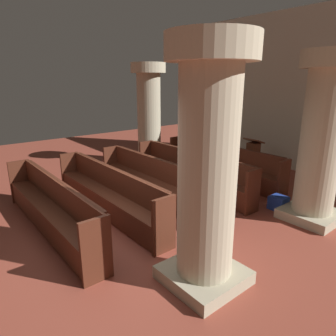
{
  "coord_description": "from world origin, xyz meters",
  "views": [
    {
      "loc": [
        4.21,
        -2.42,
        2.62
      ],
      "look_at": [
        -0.7,
        1.6,
        0.75
      ],
      "focal_mm": 32.24,
      "sensor_mm": 36.0,
      "label": 1
    }
  ],
  "objects_px": {
    "pew_row_1": "(190,170)",
    "kneeler_box_navy": "(205,235)",
    "pew_row_0": "(221,162)",
    "pillar_far_side": "(149,112)",
    "pew_row_2": "(153,179)",
    "pillar_aisle_side": "(322,137)",
    "pillar_aisle_rear": "(208,166)",
    "pew_row_4": "(50,205)",
    "lectern": "(252,160)",
    "kneeler_box_blue": "(278,203)",
    "hymn_book": "(223,144)",
    "pew_row_3": "(108,191)"
  },
  "relations": [
    {
      "from": "pillar_far_side",
      "to": "kneeler_box_blue",
      "type": "height_order",
      "value": "pillar_far_side"
    },
    {
      "from": "pew_row_4",
      "to": "lectern",
      "type": "xyz_separation_m",
      "value": [
        0.33,
        5.46,
        -0.04
      ]
    },
    {
      "from": "pillar_aisle_side",
      "to": "lectern",
      "type": "relative_size",
      "value": 2.87
    },
    {
      "from": "pew_row_2",
      "to": "pew_row_3",
      "type": "height_order",
      "value": "same"
    },
    {
      "from": "kneeler_box_navy",
      "to": "pew_row_2",
      "type": "bearing_deg",
      "value": 168.05
    },
    {
      "from": "pew_row_0",
      "to": "pew_row_3",
      "type": "xyz_separation_m",
      "value": [
        0.0,
        -3.4,
        0.0
      ]
    },
    {
      "from": "pillar_far_side",
      "to": "pillar_aisle_rear",
      "type": "height_order",
      "value": "same"
    },
    {
      "from": "pew_row_0",
      "to": "kneeler_box_blue",
      "type": "relative_size",
      "value": 11.28
    },
    {
      "from": "hymn_book",
      "to": "kneeler_box_blue",
      "type": "distance_m",
      "value": 2.44
    },
    {
      "from": "pew_row_2",
      "to": "lectern",
      "type": "bearing_deg",
      "value": 84.18
    },
    {
      "from": "pew_row_0",
      "to": "pew_row_1",
      "type": "bearing_deg",
      "value": -90.0
    },
    {
      "from": "pew_row_0",
      "to": "pillar_far_side",
      "type": "relative_size",
      "value": 1.19
    },
    {
      "from": "pew_row_4",
      "to": "pillar_aisle_side",
      "type": "distance_m",
      "value": 5.01
    },
    {
      "from": "kneeler_box_navy",
      "to": "pew_row_1",
      "type": "bearing_deg",
      "value": 142.17
    },
    {
      "from": "kneeler_box_navy",
      "to": "pew_row_4",
      "type": "bearing_deg",
      "value": -137.45
    },
    {
      "from": "pillar_aisle_rear",
      "to": "pew_row_3",
      "type": "bearing_deg",
      "value": 178.93
    },
    {
      "from": "lectern",
      "to": "pew_row_1",
      "type": "bearing_deg",
      "value": -98.97
    },
    {
      "from": "pew_row_2",
      "to": "pew_row_4",
      "type": "bearing_deg",
      "value": -90.0
    },
    {
      "from": "pew_row_3",
      "to": "pillar_far_side",
      "type": "distance_m",
      "value": 4.14
    },
    {
      "from": "pew_row_3",
      "to": "lectern",
      "type": "bearing_deg",
      "value": 85.69
    },
    {
      "from": "hymn_book",
      "to": "kneeler_box_navy",
      "type": "bearing_deg",
      "value": -53.4
    },
    {
      "from": "pillar_aisle_side",
      "to": "pillar_aisle_rear",
      "type": "xyz_separation_m",
      "value": [
        -0.0,
        -2.98,
        -0.0
      ]
    },
    {
      "from": "pew_row_1",
      "to": "kneeler_box_navy",
      "type": "bearing_deg",
      "value": -37.83
    },
    {
      "from": "kneeler_box_blue",
      "to": "pew_row_1",
      "type": "bearing_deg",
      "value": -164.05
    },
    {
      "from": "pillar_aisle_rear",
      "to": "hymn_book",
      "type": "relative_size",
      "value": 15.48
    },
    {
      "from": "pew_row_2",
      "to": "pillar_aisle_side",
      "type": "relative_size",
      "value": 1.19
    },
    {
      "from": "pillar_aisle_side",
      "to": "kneeler_box_blue",
      "type": "relative_size",
      "value": 9.44
    },
    {
      "from": "pew_row_0",
      "to": "kneeler_box_navy",
      "type": "xyz_separation_m",
      "value": [
        2.0,
        -2.69,
        -0.39
      ]
    },
    {
      "from": "pew_row_0",
      "to": "pillar_aisle_rear",
      "type": "xyz_separation_m",
      "value": [
        2.71,
        -3.45,
        1.13
      ]
    },
    {
      "from": "hymn_book",
      "to": "pew_row_2",
      "type": "bearing_deg",
      "value": -86.97
    },
    {
      "from": "pew_row_1",
      "to": "pillar_aisle_rear",
      "type": "bearing_deg",
      "value": -40.49
    },
    {
      "from": "pillar_far_side",
      "to": "hymn_book",
      "type": "relative_size",
      "value": 15.48
    },
    {
      "from": "pillar_aisle_rear",
      "to": "hymn_book",
      "type": "bearing_deg",
      "value": 128.03
    },
    {
      "from": "pew_row_0",
      "to": "kneeler_box_navy",
      "type": "distance_m",
      "value": 3.38
    },
    {
      "from": "pew_row_4",
      "to": "pillar_aisle_side",
      "type": "bearing_deg",
      "value": 56.29
    },
    {
      "from": "pillar_aisle_side",
      "to": "pillar_aisle_rear",
      "type": "distance_m",
      "value": 2.98
    },
    {
      "from": "pew_row_4",
      "to": "pillar_aisle_side",
      "type": "relative_size",
      "value": 1.19
    },
    {
      "from": "pew_row_0",
      "to": "pillar_aisle_rear",
      "type": "distance_m",
      "value": 4.53
    },
    {
      "from": "pew_row_1",
      "to": "lectern",
      "type": "bearing_deg",
      "value": 81.03
    },
    {
      "from": "pew_row_2",
      "to": "pew_row_3",
      "type": "bearing_deg",
      "value": -90.0
    },
    {
      "from": "pillar_aisle_rear",
      "to": "kneeler_box_navy",
      "type": "bearing_deg",
      "value": 133.0
    },
    {
      "from": "pillar_aisle_side",
      "to": "pew_row_0",
      "type": "bearing_deg",
      "value": 170.28
    },
    {
      "from": "pew_row_2",
      "to": "kneeler_box_navy",
      "type": "relative_size",
      "value": 11.39
    },
    {
      "from": "pew_row_0",
      "to": "kneeler_box_blue",
      "type": "bearing_deg",
      "value": -14.81
    },
    {
      "from": "pew_row_2",
      "to": "pillar_far_side",
      "type": "bearing_deg",
      "value": 145.5
    },
    {
      "from": "pillar_aisle_side",
      "to": "kneeler_box_navy",
      "type": "relative_size",
      "value": 9.53
    },
    {
      "from": "pillar_far_side",
      "to": "kneeler_box_navy",
      "type": "distance_m",
      "value": 5.4
    },
    {
      "from": "pew_row_2",
      "to": "lectern",
      "type": "distance_m",
      "value": 3.21
    },
    {
      "from": "pillar_far_side",
      "to": "lectern",
      "type": "height_order",
      "value": "pillar_far_side"
    },
    {
      "from": "pew_row_0",
      "to": "pillar_aisle_side",
      "type": "distance_m",
      "value": 2.97
    }
  ]
}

